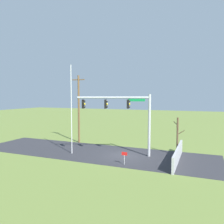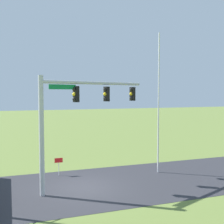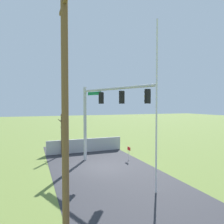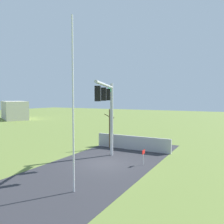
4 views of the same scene
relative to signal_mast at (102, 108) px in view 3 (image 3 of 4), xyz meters
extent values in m
plane|color=olive|center=(-0.42, 0.18, -4.84)|extent=(160.00, 160.00, 0.00)
cube|color=#2D2D33|center=(-4.42, 0.18, -4.83)|extent=(28.00, 8.00, 0.01)
cube|color=#B7B5AD|center=(3.19, 0.87, -4.83)|extent=(6.00, 6.00, 0.01)
cube|color=#A8A8AD|center=(5.26, 0.08, -4.12)|extent=(0.20, 8.11, 1.44)
cylinder|color=#B2B5BA|center=(2.19, 0.87, -1.48)|extent=(0.28, 0.28, 6.72)
cylinder|color=#B2B5BA|center=(-1.39, -0.55, 1.53)|extent=(7.23, 3.03, 0.20)
cube|color=#0F7238|center=(0.90, 0.36, 1.25)|extent=(1.68, 0.69, 0.28)
cube|color=black|center=(0.04, 0.02, 0.83)|extent=(0.36, 0.42, 0.96)
sphere|color=black|center=(0.18, 0.07, 1.13)|extent=(0.22, 0.22, 0.22)
sphere|color=yellow|center=(0.18, 0.07, 0.83)|extent=(0.22, 0.22, 0.22)
sphere|color=black|center=(0.18, 0.07, 0.53)|extent=(0.22, 0.22, 0.22)
cube|color=black|center=(-2.18, -0.86, 0.83)|extent=(0.36, 0.42, 0.96)
sphere|color=black|center=(-2.04, -0.81, 1.13)|extent=(0.22, 0.22, 0.22)
sphere|color=yellow|center=(-2.04, -0.81, 0.83)|extent=(0.22, 0.22, 0.22)
sphere|color=black|center=(-2.04, -0.81, 0.53)|extent=(0.22, 0.22, 0.22)
cube|color=black|center=(-4.40, -1.74, 0.83)|extent=(0.36, 0.42, 0.96)
sphere|color=black|center=(-4.26, -1.69, 1.13)|extent=(0.22, 0.22, 0.22)
sphere|color=yellow|center=(-4.26, -1.69, 0.83)|extent=(0.22, 0.22, 0.22)
sphere|color=black|center=(-4.26, -1.69, 0.53)|extent=(0.22, 0.22, 0.22)
cylinder|color=silver|center=(-6.20, -1.24, 0.15)|extent=(0.10, 0.10, 9.96)
cylinder|color=brown|center=(-8.54, 4.28, -0.15)|extent=(0.26, 0.26, 9.36)
cube|color=brown|center=(-8.54, 4.28, 3.93)|extent=(1.90, 0.12, 0.12)
cylinder|color=brown|center=(4.94, 2.59, -2.75)|extent=(0.20, 0.20, 4.17)
cylinder|color=brown|center=(5.31, 2.59, -2.28)|extent=(0.78, 0.07, 0.57)
cylinder|color=brown|center=(4.71, 2.79, -1.34)|extent=(0.54, 0.47, 0.39)
cylinder|color=brown|center=(4.92, 2.31, -1.75)|extent=(0.12, 0.61, 0.55)
cylinder|color=silver|center=(0.67, -2.88, -4.39)|extent=(0.04, 0.04, 0.90)
cube|color=red|center=(0.67, -2.88, -3.78)|extent=(0.56, 0.02, 0.32)
camera|label=1|loc=(7.40, -22.39, 1.67)|focal=35.49mm
camera|label=2|loc=(3.84, 17.12, 0.93)|focal=46.62mm
camera|label=3|loc=(-16.14, 5.42, 0.28)|focal=32.79mm
camera|label=4|loc=(-16.37, -9.26, 0.58)|focal=36.54mm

